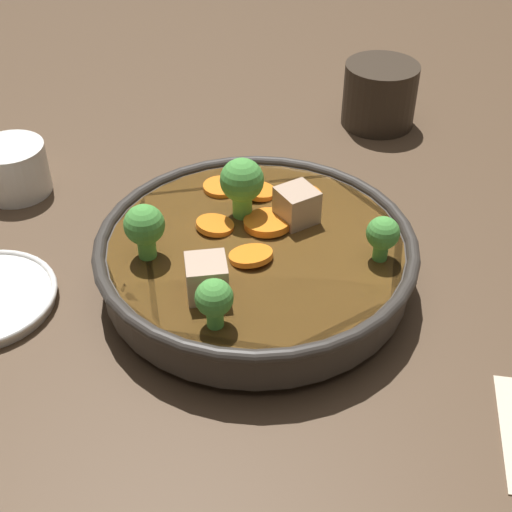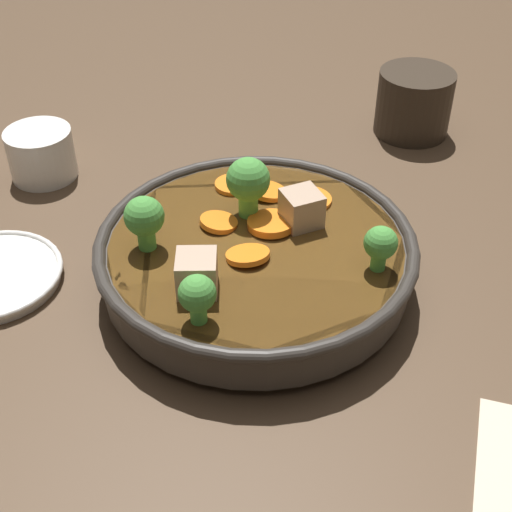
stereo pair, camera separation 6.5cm
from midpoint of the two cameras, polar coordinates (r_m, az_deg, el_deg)
ground_plane at (r=0.67m, az=2.77°, el=-2.32°), size 3.00×3.00×0.00m
stirfry_bowl at (r=0.64m, az=2.81°, el=0.07°), size 0.29×0.29×0.11m
tea_cup at (r=0.83m, az=-14.69°, el=7.88°), size 0.07×0.07×0.06m
dark_mug at (r=0.92m, az=14.56°, el=11.76°), size 0.11×0.09×0.08m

